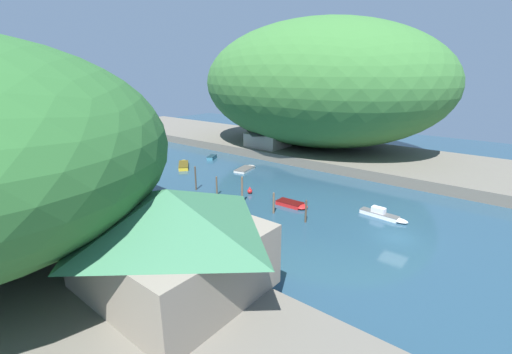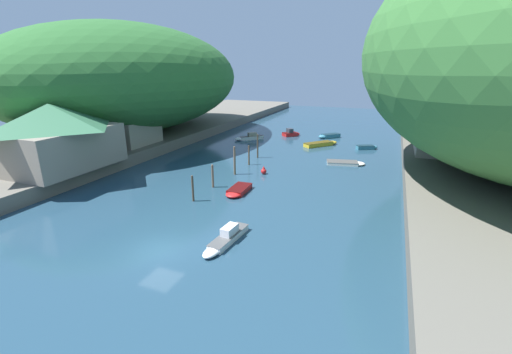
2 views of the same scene
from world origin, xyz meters
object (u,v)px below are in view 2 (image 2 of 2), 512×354
object	(u,v)px
boat_red_skiff	(225,239)
channel_buoy_near	(264,171)
person_on_quay	(72,160)
boat_far_upstream	(368,147)
boat_far_right_bank	(322,144)
person_by_boathouse	(90,157)
boat_cabin_cruiser	(347,163)
boat_yellow_tender	(249,137)
boat_small_dinghy	(328,136)
waterfront_building	(53,135)
boathouse_shed	(132,128)
boat_navy_launch	(292,133)
right_bank_cottage	(443,139)
boat_moored_right	(238,191)

from	to	relation	value
boat_red_skiff	channel_buoy_near	size ratio (longest dim) A/B	5.45
channel_buoy_near	person_on_quay	distance (m)	21.94
person_on_quay	channel_buoy_near	bearing A→B (deg)	-72.15
boat_far_upstream	boat_far_right_bank	bearing A→B (deg)	-116.12
person_by_boathouse	boat_far_right_bank	bearing A→B (deg)	-43.32
boat_cabin_cruiser	boat_red_skiff	size ratio (longest dim) A/B	0.96
boat_far_upstream	channel_buoy_near	distance (m)	21.44
boat_cabin_cruiser	boat_far_upstream	xyz separation A→B (m)	(1.93, 10.21, 0.12)
boat_yellow_tender	person_by_boathouse	distance (m)	28.58
boat_far_right_bank	boat_far_upstream	bearing A→B (deg)	41.68
boat_small_dinghy	boat_far_upstream	bearing A→B (deg)	-177.40
boat_red_skiff	boat_far_right_bank	bearing A→B (deg)	-85.98
boat_red_skiff	boat_far_right_bank	distance (m)	35.60
waterfront_building	boathouse_shed	size ratio (longest dim) A/B	1.59
person_by_boathouse	boat_navy_launch	bearing A→B (deg)	-28.44
boat_far_upstream	boat_red_skiff	world-z (taller)	boat_red_skiff
channel_buoy_near	right_bank_cottage	bearing A→B (deg)	31.08
boat_far_right_bank	person_by_boathouse	size ratio (longest dim) A/B	3.42
boat_moored_right	boat_far_right_bank	world-z (taller)	boat_far_right_bank
person_on_quay	person_by_boathouse	world-z (taller)	same
boathouse_shed	boat_navy_launch	bearing A→B (deg)	50.92
boat_yellow_tender	boathouse_shed	bearing A→B (deg)	97.52
boat_cabin_cruiser	boat_small_dinghy	size ratio (longest dim) A/B	1.32
right_bank_cottage	boat_yellow_tender	world-z (taller)	right_bank_cottage
waterfront_building	boat_red_skiff	world-z (taller)	waterfront_building
boathouse_shed	boat_yellow_tender	distance (m)	20.36
boathouse_shed	person_on_quay	bearing A→B (deg)	-78.30
boat_red_skiff	person_by_boathouse	distance (m)	23.24
right_bank_cottage	boat_far_right_bank	size ratio (longest dim) A/B	1.37
boat_navy_launch	boat_moored_right	world-z (taller)	boat_navy_launch
boat_far_upstream	person_by_boathouse	xyz separation A→B (m)	(-29.13, -27.42, 2.26)
right_bank_cottage	person_by_boathouse	distance (m)	44.29
right_bank_cottage	boat_moored_right	size ratio (longest dim) A/B	1.91
boathouse_shed	boat_far_upstream	distance (m)	36.57
boat_small_dinghy	channel_buoy_near	world-z (taller)	channel_buoy_near
boat_navy_launch	person_on_quay	bearing A→B (deg)	-68.06
boat_cabin_cruiser	person_on_quay	distance (m)	33.89
person_on_quay	person_by_boathouse	xyz separation A→B (m)	(0.71, 1.86, 0.00)
waterfront_building	boat_far_right_bank	size ratio (longest dim) A/B	2.14
boat_far_upstream	person_on_quay	world-z (taller)	person_on_quay
channel_buoy_near	person_by_boathouse	world-z (taller)	person_by_boathouse
boat_moored_right	right_bank_cottage	bearing A→B (deg)	-138.30
boathouse_shed	boat_red_skiff	xyz separation A→B (m)	(24.98, -19.42, -3.64)
person_on_quay	boat_far_upstream	bearing A→B (deg)	-57.35
boat_yellow_tender	boat_small_dinghy	bearing A→B (deg)	-107.98
boat_red_skiff	boat_small_dinghy	xyz separation A→B (m)	(0.07, 42.32, 0.02)
boat_yellow_tender	person_on_quay	xyz separation A→B (m)	(-9.32, -29.02, 2.16)
boat_yellow_tender	channel_buoy_near	world-z (taller)	boat_yellow_tender
boat_red_skiff	boat_small_dinghy	world-z (taller)	boat_red_skiff
person_on_quay	boat_navy_launch	bearing A→B (deg)	-35.47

